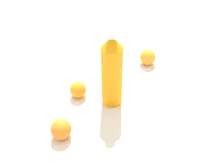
{
  "coord_description": "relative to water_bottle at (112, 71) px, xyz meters",
  "views": [
    {
      "loc": [
        -0.13,
        0.73,
        0.7
      ],
      "look_at": [
        -0.02,
        -0.0,
        0.08
      ],
      "focal_mm": 43.93,
      "sensor_mm": 36.0,
      "label": 1
    }
  ],
  "objects": [
    {
      "name": "orange_1",
      "position": [
        0.13,
        -0.01,
        -0.11
      ],
      "size": [
        0.06,
        0.06,
        0.06
      ],
      "primitive_type": "sphere",
      "color": "orange",
      "rests_on": "ground_plane"
    },
    {
      "name": "ground_plane",
      "position": [
        0.02,
        0.0,
        -0.14
      ],
      "size": [
        2.4,
        2.4,
        0.0
      ],
      "primitive_type": "plane",
      "color": "silver"
    },
    {
      "name": "water_bottle",
      "position": [
        0.0,
        0.0,
        0.0
      ],
      "size": [
        0.07,
        0.07,
        0.29
      ],
      "rotation": [
        0.0,
        0.0,
        6.0
      ],
      "color": "orange",
      "rests_on": "ground_plane"
    },
    {
      "name": "orange_0",
      "position": [
        -0.12,
        -0.25,
        -0.1
      ],
      "size": [
        0.07,
        0.07,
        0.07
      ],
      "primitive_type": "sphere",
      "color": "orange",
      "rests_on": "ground_plane"
    },
    {
      "name": "orange_2",
      "position": [
        0.13,
        0.19,
        -0.1
      ],
      "size": [
        0.07,
        0.07,
        0.07
      ],
      "primitive_type": "sphere",
      "color": "orange",
      "rests_on": "ground_plane"
    }
  ]
}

